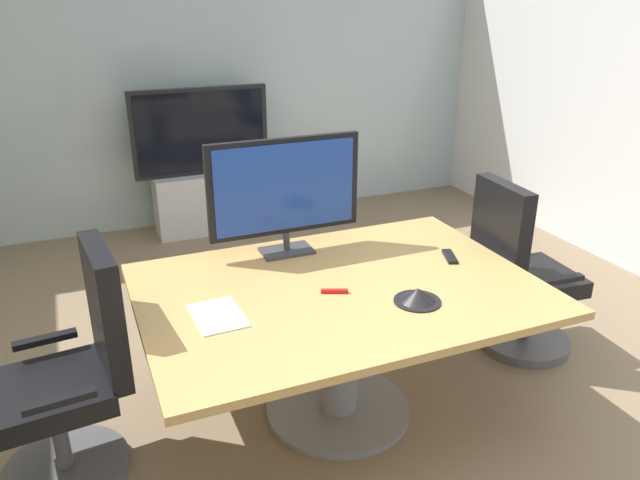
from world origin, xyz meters
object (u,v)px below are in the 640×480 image
at_px(remote_control, 450,256).
at_px(wall_display_unit, 204,184).
at_px(conference_table, 339,317).
at_px(tv_monitor, 285,190).
at_px(conference_phone, 418,296).
at_px(office_chair_left, 75,387).
at_px(office_chair_right, 519,282).

bearing_deg(remote_control, wall_display_unit, 124.84).
bearing_deg(conference_table, tv_monitor, 100.75).
relative_size(tv_monitor, conference_phone, 3.82).
bearing_deg(conference_table, office_chair_left, 176.88).
bearing_deg(office_chair_right, conference_table, 100.79).
relative_size(office_chair_right, tv_monitor, 1.30).
height_order(conference_table, conference_phone, conference_phone).
height_order(wall_display_unit, conference_phone, wall_display_unit).
xyz_separation_m(wall_display_unit, remote_control, (0.72, -2.81, 0.31)).
bearing_deg(conference_phone, office_chair_right, 23.83).
distance_m(office_chair_left, tv_monitor, 1.39).
relative_size(conference_table, conference_phone, 8.72).
height_order(office_chair_left, office_chair_right, same).
bearing_deg(conference_phone, remote_control, 40.82).
distance_m(conference_table, wall_display_unit, 2.90).
height_order(conference_phone, remote_control, conference_phone).
distance_m(office_chair_left, office_chair_right, 2.51).
height_order(office_chair_left, remote_control, office_chair_left).
height_order(wall_display_unit, remote_control, wall_display_unit).
distance_m(office_chair_right, tv_monitor, 1.53).
bearing_deg(remote_control, conference_phone, -118.72).
bearing_deg(conference_phone, office_chair_left, 166.92).
bearing_deg(tv_monitor, office_chair_right, -14.70).
bearing_deg(tv_monitor, conference_phone, -65.39).
bearing_deg(tv_monitor, conference_table, -79.25).
bearing_deg(conference_phone, conference_table, 133.04).
bearing_deg(wall_display_unit, conference_phone, -84.63).
xyz_separation_m(conference_table, wall_display_unit, (-0.03, 2.89, -0.13)).
distance_m(office_chair_left, remote_control, 1.96).
bearing_deg(wall_display_unit, office_chair_right, -64.89).
bearing_deg(conference_phone, tv_monitor, 114.61).
bearing_deg(office_chair_right, tv_monitor, 79.21).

